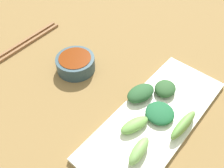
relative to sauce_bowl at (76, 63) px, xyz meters
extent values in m
cube|color=olive|center=(0.15, -0.03, -0.03)|extent=(2.10, 2.10, 0.02)
cylinder|color=#2F4852|center=(0.00, 0.00, 0.00)|extent=(0.10, 0.10, 0.04)
cylinder|color=maroon|center=(0.00, 0.00, 0.00)|extent=(0.08, 0.08, 0.03)
cube|color=silver|center=(0.25, 0.00, -0.02)|extent=(0.15, 0.39, 0.01)
ellipsoid|color=#689E48|center=(0.31, 0.01, 0.01)|extent=(0.02, 0.09, 0.03)
ellipsoid|color=#2C542B|center=(0.23, 0.08, 0.00)|extent=(0.06, 0.06, 0.02)
ellipsoid|color=#1D5C34|center=(0.26, 0.01, 0.00)|extent=(0.08, 0.08, 0.02)
ellipsoid|color=#77AB58|center=(0.28, -0.10, 0.00)|extent=(0.03, 0.07, 0.03)
ellipsoid|color=#6CA34B|center=(0.23, -0.05, 0.00)|extent=(0.05, 0.07, 0.02)
ellipsoid|color=#27542C|center=(0.19, 0.03, 0.00)|extent=(0.06, 0.08, 0.03)
cube|color=brown|center=(-0.20, -0.02, -0.02)|extent=(0.02, 0.23, 0.01)
cube|color=brown|center=(-0.19, -0.02, -0.02)|extent=(0.02, 0.23, 0.01)
camera|label=1|loc=(0.38, -0.29, 0.44)|focal=38.50mm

